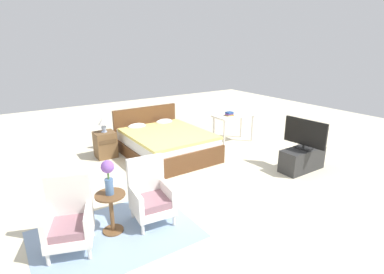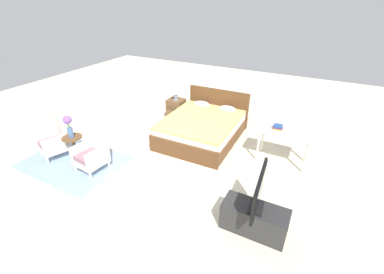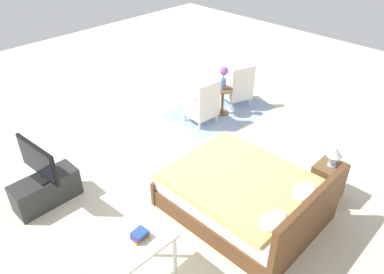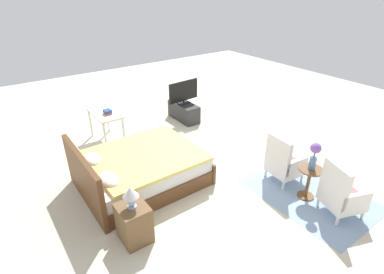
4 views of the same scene
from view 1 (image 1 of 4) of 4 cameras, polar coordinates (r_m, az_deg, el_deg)
The scene contains 13 objects.
ground_plane at distance 5.93m, azimuth -0.52°, elevation -7.14°, with size 16.00×16.00×0.00m, color beige.
floor_rug at distance 4.38m, azimuth -14.32°, elevation -17.52°, with size 2.10×1.50×0.01m.
bed at distance 6.81m, azimuth -5.13°, elevation -1.14°, with size 1.69×2.13×0.96m.
armchair_by_window_left at distance 4.12m, azimuth -22.31°, elevation -14.54°, with size 0.69×0.69×0.92m.
armchair_by_window_right at distance 4.40m, azimuth -7.90°, elevation -11.09°, with size 0.59×0.59×0.92m.
side_table at distance 4.26m, azimuth -15.12°, elevation -12.96°, with size 0.40×0.40×0.57m.
flower_vase at distance 4.03m, azimuth -15.69°, elevation -6.76°, with size 0.17×0.17×0.48m.
nightstand at distance 6.98m, azimuth -16.17°, elevation -1.38°, with size 0.44×0.41×0.58m.
table_lamp at distance 6.84m, azimuth -16.54°, elevation 2.63°, with size 0.22×0.22×0.33m.
tv_stand at distance 6.44m, azimuth 20.19°, elevation -4.01°, with size 0.96×0.40×0.46m.
tv_flatscreen at distance 6.27m, azimuth 20.72°, elevation 0.59°, with size 0.22×0.89×0.60m.
vanity_desk at distance 7.68m, azimuth 7.94°, elevation 3.44°, with size 1.04×0.52×0.73m.
book_stack at distance 7.52m, azimuth 7.12°, elevation 4.41°, with size 0.20×0.17×0.10m.
Camera 1 is at (-2.94, -4.51, 2.49)m, focal length 28.00 mm.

